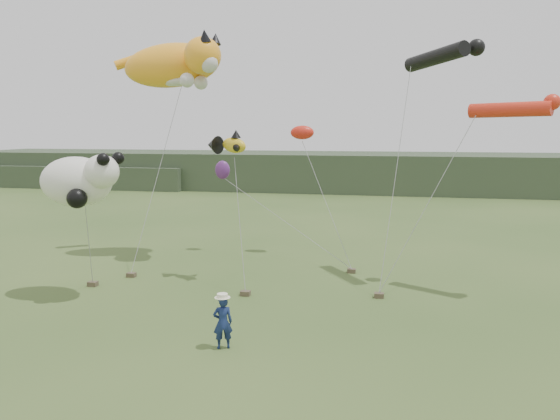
% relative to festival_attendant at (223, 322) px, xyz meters
% --- Properties ---
extents(ground, '(120.00, 120.00, 0.00)m').
position_rel_festival_attendant_xyz_m(ground, '(0.04, 1.19, -0.82)').
color(ground, '#385123').
rests_on(ground, ground).
extents(headland, '(90.00, 13.00, 4.00)m').
position_rel_festival_attendant_xyz_m(headland, '(-3.08, 45.87, 1.11)').
color(headland, '#2D3D28').
rests_on(headland, ground).
extents(festival_attendant, '(0.70, 0.60, 1.63)m').
position_rel_festival_attendant_xyz_m(festival_attendant, '(0.00, 0.00, 0.00)').
color(festival_attendant, '#152350').
rests_on(festival_attendant, ground).
extents(sandbag_anchors, '(12.42, 4.74, 0.20)m').
position_rel_festival_attendant_xyz_m(sandbag_anchors, '(-1.41, 6.66, -0.72)').
color(sandbag_anchors, brown).
rests_on(sandbag_anchors, ground).
extents(cat_kite, '(6.46, 3.74, 2.85)m').
position_rel_festival_attendant_xyz_m(cat_kite, '(-5.83, 11.44, 9.08)').
color(cat_kite, '#FEA120').
rests_on(cat_kite, ground).
extents(fish_kite, '(2.20, 1.44, 1.05)m').
position_rel_festival_attendant_xyz_m(fish_kite, '(-2.18, 7.63, 5.16)').
color(fish_kite, gold).
rests_on(fish_kite, ground).
extents(tube_kites, '(5.73, 4.33, 3.20)m').
position_rel_festival_attendant_xyz_m(tube_kites, '(8.00, 8.63, 7.94)').
color(tube_kites, black).
rests_on(tube_kites, ground).
extents(panda_kite, '(3.45, 2.23, 2.14)m').
position_rel_festival_attendant_xyz_m(panda_kite, '(-7.00, 3.94, 3.84)').
color(panda_kite, white).
rests_on(panda_kite, ground).
extents(misc_kites, '(5.36, 0.93, 2.89)m').
position_rel_festival_attendant_xyz_m(misc_kites, '(-1.57, 13.28, 4.83)').
color(misc_kites, red).
rests_on(misc_kites, ground).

